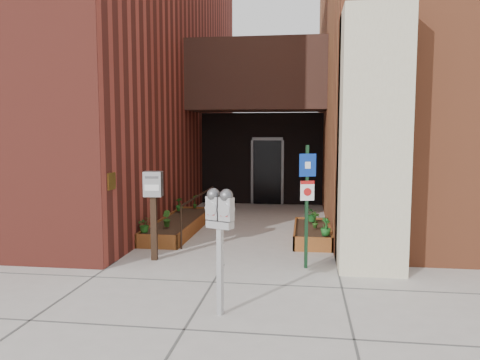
% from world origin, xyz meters
% --- Properties ---
extents(ground, '(80.00, 80.00, 0.00)m').
position_xyz_m(ground, '(0.00, 0.00, 0.00)').
color(ground, '#9E9991').
rests_on(ground, ground).
extents(architecture, '(20.00, 14.60, 10.00)m').
position_xyz_m(architecture, '(-0.18, 6.89, 4.98)').
color(architecture, maroon).
rests_on(architecture, ground).
extents(planter_left, '(0.90, 3.60, 0.30)m').
position_xyz_m(planter_left, '(-1.55, 2.70, 0.13)').
color(planter_left, brown).
rests_on(planter_left, ground).
extents(planter_right, '(0.80, 2.20, 0.30)m').
position_xyz_m(planter_right, '(1.60, 2.20, 0.13)').
color(planter_right, brown).
rests_on(planter_right, ground).
extents(handrail, '(0.04, 3.34, 0.90)m').
position_xyz_m(handrail, '(-1.05, 2.65, 0.75)').
color(handrail, black).
rests_on(handrail, ground).
extents(parking_meter, '(0.38, 0.26, 1.66)m').
position_xyz_m(parking_meter, '(0.35, -2.28, 1.28)').
color(parking_meter, '#ACABAE').
rests_on(parking_meter, ground).
extents(sign_post, '(0.29, 0.11, 2.15)m').
position_xyz_m(sign_post, '(1.46, -0.01, 1.32)').
color(sign_post, '#12331C').
rests_on(sign_post, ground).
extents(payment_dropbox, '(0.35, 0.28, 1.65)m').
position_xyz_m(payment_dropbox, '(-1.33, 0.15, 1.19)').
color(payment_dropbox, black).
rests_on(payment_dropbox, ground).
extents(shrub_left_a, '(0.42, 0.42, 0.33)m').
position_xyz_m(shrub_left_a, '(-1.85, 1.10, 0.47)').
color(shrub_left_a, '#1E5518').
rests_on(shrub_left_a, planter_left).
extents(shrub_left_b, '(0.28, 0.28, 0.36)m').
position_xyz_m(shrub_left_b, '(-1.58, 1.74, 0.48)').
color(shrub_left_b, '#265618').
rests_on(shrub_left_b, planter_left).
extents(shrub_left_c, '(0.27, 0.27, 0.34)m').
position_xyz_m(shrub_left_c, '(-1.85, 3.79, 0.47)').
color(shrub_left_c, '#20611B').
rests_on(shrub_left_c, planter_left).
extents(shrub_left_d, '(0.27, 0.27, 0.36)m').
position_xyz_m(shrub_left_d, '(-1.56, 4.30, 0.48)').
color(shrub_left_d, '#2C601B').
rests_on(shrub_left_d, planter_left).
extents(shrub_right_a, '(0.29, 0.29, 0.36)m').
position_xyz_m(shrub_right_a, '(1.85, 1.30, 0.48)').
color(shrub_right_a, '#1B611F').
rests_on(shrub_right_a, planter_right).
extents(shrub_right_b, '(0.25, 0.25, 0.36)m').
position_xyz_m(shrub_right_b, '(1.66, 2.04, 0.48)').
color(shrub_right_b, '#265A19').
rests_on(shrub_right_b, planter_right).
extents(shrub_right_c, '(0.41, 0.41, 0.36)m').
position_xyz_m(shrub_right_c, '(1.60, 2.72, 0.48)').
color(shrub_right_c, '#164F1B').
rests_on(shrub_right_c, planter_right).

